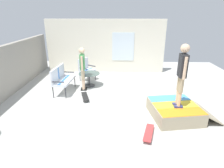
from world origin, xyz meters
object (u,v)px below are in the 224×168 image
at_px(skateboard_by_bench, 85,96).
at_px(skateboard_spare, 149,133).
at_px(patio_bench, 61,77).
at_px(patio_chair_near_house, 85,67).
at_px(person_skater, 182,71).
at_px(person_watching, 83,66).
at_px(skate_ramp, 175,111).
at_px(patio_table, 89,77).

xyz_separation_m(skateboard_by_bench, skateboard_spare, (-2.17, -2.00, 0.00)).
relative_size(patio_bench, patio_chair_near_house, 1.26).
distance_m(patio_chair_near_house, person_skater, 4.75).
relative_size(patio_chair_near_house, person_watching, 0.59).
xyz_separation_m(skate_ramp, person_skater, (-0.11, -0.01, 1.27)).
height_order(person_skater, skateboard_by_bench, person_skater).
relative_size(person_skater, skateboard_by_bench, 2.19).
bearing_deg(person_skater, skate_ramp, 5.89).
distance_m(person_skater, skateboard_spare, 1.89).
height_order(skateboard_by_bench, skateboard_spare, same).
relative_size(patio_bench, person_skater, 0.72).
xyz_separation_m(patio_bench, skateboard_spare, (-2.78, -3.01, -0.53)).
relative_size(patio_table, person_watching, 0.52).
bearing_deg(patio_chair_near_house, person_watching, -175.23).
xyz_separation_m(skate_ramp, patio_chair_near_house, (3.26, 3.22, 0.41)).
distance_m(person_skater, skateboard_by_bench, 3.51).
bearing_deg(skateboard_by_bench, person_watching, 12.77).
distance_m(patio_table, person_watching, 0.76).
distance_m(patio_bench, skateboard_spare, 4.14).
height_order(patio_table, skateboard_spare, patio_table).
bearing_deg(person_watching, skateboard_by_bench, -167.23).
bearing_deg(skate_ramp, patio_table, 49.73).
distance_m(skateboard_by_bench, skateboard_spare, 2.96).
height_order(skate_ramp, skateboard_spare, skate_ramp).
relative_size(patio_table, skateboard_spare, 1.09).
relative_size(person_watching, person_skater, 0.96).
xyz_separation_m(skate_ramp, person_watching, (2.07, 3.13, 0.80)).
height_order(patio_table, person_skater, person_skater).
xyz_separation_m(patio_table, person_skater, (-2.60, -2.95, 1.08)).
relative_size(person_watching, skateboard_spare, 2.09).
xyz_separation_m(patio_table, skateboard_by_bench, (-1.29, -0.01, -0.32)).
bearing_deg(person_watching, patio_bench, 107.78).
bearing_deg(skateboard_by_bench, patio_chair_near_house, 8.19).
bearing_deg(person_skater, skateboard_by_bench, 66.04).
height_order(person_skater, skateboard_spare, person_skater).
bearing_deg(patio_chair_near_house, patio_bench, 153.76).
bearing_deg(patio_table, patio_chair_near_house, 20.19).
relative_size(patio_chair_near_house, patio_table, 1.13).
distance_m(patio_chair_near_house, skateboard_by_bench, 2.15).
bearing_deg(person_watching, patio_table, -23.22).
bearing_deg(patio_table, person_watching, 156.78).
bearing_deg(skateboard_spare, skateboard_by_bench, 42.63).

